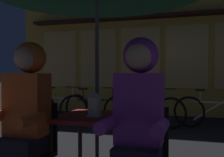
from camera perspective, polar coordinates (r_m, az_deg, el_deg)
The scene contains 10 objects.
cafe_table at distance 2.54m, azimuth -3.20°, elevation -10.07°, with size 0.72×0.72×0.74m.
lantern at distance 2.43m, azimuth -3.77°, elevation -5.26°, with size 0.11×0.11×0.23m.
chair_left at distance 2.47m, azimuth -17.16°, elevation -13.97°, with size 0.40×0.40×0.87m.
person_left_hooded at distance 2.36m, azimuth -17.98°, elevation -5.85°, with size 0.45×0.56×1.40m.
person_right_hooded at distance 1.97m, azimuth 5.68°, elevation -7.11°, with size 0.45×0.56×1.40m.
shopfront_building at distance 7.99m, azimuth 15.65°, elevation 15.07°, with size 10.00×0.93×6.20m.
bicycle_nearest at distance 6.71m, azimuth -11.06°, elevation -5.79°, with size 1.66×0.37×0.84m.
bicycle_second at distance 6.11m, azimuth -3.53°, elevation -6.44°, with size 1.65×0.42×0.84m.
bicycle_third at distance 5.85m, azimuth 7.60°, elevation -6.77°, with size 1.65×0.42×0.84m.
bicycle_fourth at distance 5.94m, azimuth 20.95°, elevation -6.69°, with size 1.68×0.23×0.84m.
Camera 1 is at (0.87, -2.34, 1.12)m, focal length 43.00 mm.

